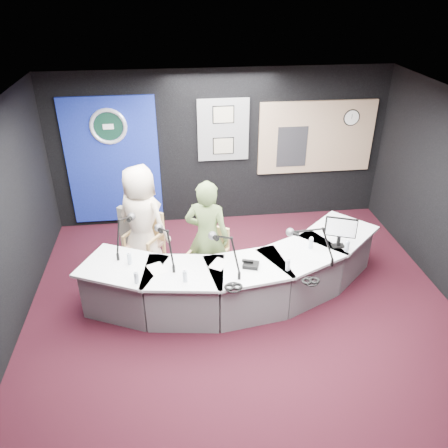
{
  "coord_description": "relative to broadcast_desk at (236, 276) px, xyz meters",
  "views": [
    {
      "loc": [
        -0.86,
        -4.61,
        4.19
      ],
      "look_at": [
        -0.2,
        0.8,
        1.1
      ],
      "focal_mm": 36.0,
      "sensor_mm": 36.0,
      "label": 1
    }
  ],
  "objects": [
    {
      "name": "ground",
      "position": [
        0.05,
        -0.55,
        -0.38
      ],
      "size": [
        6.0,
        6.0,
        0.0
      ],
      "primitive_type": "plane",
      "color": "black",
      "rests_on": "ground"
    },
    {
      "name": "ceiling",
      "position": [
        0.05,
        -0.55,
        2.42
      ],
      "size": [
        6.0,
        6.0,
        0.02
      ],
      "primitive_type": "cube",
      "color": "silver",
      "rests_on": "ground"
    },
    {
      "name": "wall_back",
      "position": [
        0.05,
        2.45,
        1.02
      ],
      "size": [
        6.0,
        0.02,
        2.8
      ],
      "primitive_type": "cube",
      "color": "black",
      "rests_on": "ground"
    },
    {
      "name": "broadcast_desk",
      "position": [
        0.0,
        0.0,
        0.0
      ],
      "size": [
        4.5,
        1.9,
        0.75
      ],
      "primitive_type": null,
      "color": "silver",
      "rests_on": "ground"
    },
    {
      "name": "backdrop_panel",
      "position": [
        -1.85,
        2.42,
        0.88
      ],
      "size": [
        1.6,
        0.05,
        2.3
      ],
      "primitive_type": "cube",
      "color": "navy",
      "rests_on": "wall_back"
    },
    {
      "name": "agency_seal",
      "position": [
        -1.85,
        2.38,
        1.52
      ],
      "size": [
        0.63,
        0.07,
        0.63
      ],
      "primitive_type": "torus",
      "rotation": [
        1.57,
        0.0,
        0.0
      ],
      "color": "silver",
      "rests_on": "backdrop_panel"
    },
    {
      "name": "seal_center",
      "position": [
        -1.85,
        2.38,
        1.52
      ],
      "size": [
        0.48,
        0.01,
        0.48
      ],
      "primitive_type": "cylinder",
      "rotation": [
        1.57,
        0.0,
        0.0
      ],
      "color": "black",
      "rests_on": "backdrop_panel"
    },
    {
      "name": "pinboard",
      "position": [
        0.1,
        2.42,
        1.38
      ],
      "size": [
        0.9,
        0.04,
        1.1
      ],
      "primitive_type": "cube",
      "color": "slate",
      "rests_on": "wall_back"
    },
    {
      "name": "framed_photo_upper",
      "position": [
        0.1,
        2.39,
        1.65
      ],
      "size": [
        0.34,
        0.02,
        0.27
      ],
      "primitive_type": "cube",
      "color": "gray",
      "rests_on": "pinboard"
    },
    {
      "name": "framed_photo_lower",
      "position": [
        0.1,
        2.39,
        1.09
      ],
      "size": [
        0.34,
        0.02,
        0.27
      ],
      "primitive_type": "cube",
      "color": "gray",
      "rests_on": "pinboard"
    },
    {
      "name": "booth_window_frame",
      "position": [
        1.8,
        2.42,
        1.18
      ],
      "size": [
        2.12,
        0.06,
        1.32
      ],
      "primitive_type": "cube",
      "color": "#9D7D62",
      "rests_on": "wall_back"
    },
    {
      "name": "booth_glow",
      "position": [
        1.8,
        2.41,
        1.18
      ],
      "size": [
        2.0,
        0.02,
        1.2
      ],
      "primitive_type": "cube",
      "color": "beige",
      "rests_on": "booth_window_frame"
    },
    {
      "name": "equipment_rack",
      "position": [
        1.35,
        2.39,
        1.03
      ],
      "size": [
        0.55,
        0.02,
        0.75
      ],
      "primitive_type": "cube",
      "color": "black",
      "rests_on": "booth_window_frame"
    },
    {
      "name": "wall_clock",
      "position": [
        2.4,
        2.39,
        1.52
      ],
      "size": [
        0.28,
        0.01,
        0.28
      ],
      "primitive_type": "cylinder",
      "rotation": [
        1.57,
        0.0,
        0.0
      ],
      "color": "white",
      "rests_on": "booth_window_frame"
    },
    {
      "name": "armchair_left",
      "position": [
        -1.33,
        0.89,
        0.06
      ],
      "size": [
        0.68,
        0.68,
        0.88
      ],
      "primitive_type": null,
      "rotation": [
        0.0,
        0.0,
        -0.6
      ],
      "color": "tan",
      "rests_on": "ground"
    },
    {
      "name": "armchair_right",
      "position": [
        -0.39,
        0.28,
        0.06
      ],
      "size": [
        0.67,
        0.67,
        0.87
      ],
      "primitive_type": null,
      "rotation": [
        0.0,
        0.0,
        -0.54
      ],
      "color": "tan",
      "rests_on": "ground"
    },
    {
      "name": "draped_jacket",
      "position": [
        -1.49,
        1.09,
        0.24
      ],
      "size": [
        0.47,
        0.36,
        0.7
      ],
      "primitive_type": "cube",
      "rotation": [
        0.0,
        0.0,
        -0.6
      ],
      "color": "#676257",
      "rests_on": "armchair_left"
    },
    {
      "name": "person_man",
      "position": [
        -1.33,
        0.89,
        0.51
      ],
      "size": [
        1.03,
        0.95,
        1.76
      ],
      "primitive_type": "imported",
      "rotation": [
        0.0,
        0.0,
        2.54
      ],
      "color": "beige",
      "rests_on": "ground"
    },
    {
      "name": "person_woman",
      "position": [
        -0.39,
        0.28,
        0.5
      ],
      "size": [
        0.74,
        0.61,
        1.75
      ],
      "primitive_type": "imported",
      "rotation": [
        0.0,
        0.0,
        2.81
      ],
      "color": "#536836",
      "rests_on": "ground"
    },
    {
      "name": "computer_monitor",
      "position": [
        1.46,
        0.02,
        0.7
      ],
      "size": [
        0.39,
        0.17,
        0.28
      ],
      "primitive_type": "cube",
      "rotation": [
        0.0,
        0.0,
        -0.37
      ],
      "color": "black",
      "rests_on": "broadcast_desk"
    },
    {
      "name": "desk_phone",
      "position": [
        0.14,
        -0.32,
        0.4
      ],
      "size": [
        0.25,
        0.22,
        0.05
      ],
      "primitive_type": "cube",
      "rotation": [
        0.0,
        0.0,
        -0.33
      ],
      "color": "black",
      "rests_on": "broadcast_desk"
    },
    {
      "name": "headphones_near",
      "position": [
        0.83,
        -0.75,
        0.39
      ],
      "size": [
        0.22,
        0.22,
        0.04
      ],
      "primitive_type": "torus",
      "color": "black",
      "rests_on": "broadcast_desk"
    },
    {
      "name": "headphones_far",
      "position": [
        -0.15,
        -0.75,
        0.39
      ],
      "size": [
        0.24,
        0.24,
        0.04
      ],
      "primitive_type": "torus",
      "color": "black",
      "rests_on": "broadcast_desk"
    },
    {
      "name": "paper_stack",
      "position": [
        -1.1,
        -0.23,
        0.38
      ],
      "size": [
        0.3,
        0.34,
        0.0
      ],
      "primitive_type": "cube",
      "rotation": [
        0.0,
        0.0,
        0.42
      ],
      "color": "white",
      "rests_on": "broadcast_desk"
    },
    {
      "name": "notepad",
      "position": [
        -0.27,
        -0.21,
        0.38
      ],
      "size": [
        0.31,
        0.33,
        0.0
      ],
      "primitive_type": "cube",
      "rotation": [
        0.0,
        0.0,
        -0.58
      ],
      "color": "white",
      "rests_on": "broadcast_desk"
    },
    {
      "name": "boom_mic_a",
      "position": [
        -1.53,
        0.35,
        0.68
      ],
      "size": [
        0.3,
        0.71,
        0.6
      ],
      "primitive_type": null,
      "color": "black",
      "rests_on": "broadcast_desk"
    },
    {
      "name": "boom_mic_b",
      "position": [
        -0.97,
        -0.03,
        0.68
      ],
      "size": [
        0.3,
        0.71,
        0.6
      ],
      "primitive_type": null,
      "color": "black",
      "rests_on": "broadcast_desk"
    },
    {
      "name": "boom_mic_c",
      "position": [
        -0.2,
        -0.3,
        0.68
      ],
      "size": [
        0.41,
        0.67,
        0.6
      ],
      "primitive_type": null,
      "color": "black",
      "rests_on": "broadcast_desk"
    },
    {
      "name": "boom_mic_d",
      "position": [
        0.97,
        -0.25,
        0.68
      ],
      "size": [
        0.62,
        0.49,
        0.6
      ],
      "primitive_type": null,
      "color": "black",
      "rests_on": "broadcast_desk"
    },
    {
      "name": "water_bottles",
      "position": [
        0.04,
        -0.26,
        0.46
      ],
      "size": [
        3.06,
        0.63,
        0.18
      ],
      "primitive_type": null,
      "color": "silver",
      "rests_on": "broadcast_desk"
    }
  ]
}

